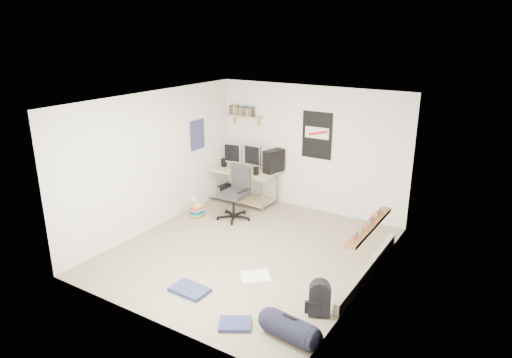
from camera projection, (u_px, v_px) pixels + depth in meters
The scene contains 26 objects.
floor at pixel (248, 251), 7.61m from camera, with size 4.00×4.50×0.01m, color gray.
ceiling at pixel (247, 100), 6.81m from camera, with size 4.00×4.50×0.01m, color white.
back_wall at pixel (310, 149), 9.02m from camera, with size 4.00×0.01×2.50m, color silver.
left_wall at pixel (155, 161), 8.22m from camera, with size 0.01×4.50×2.50m, color silver.
right_wall at pixel (371, 204), 6.20m from camera, with size 0.01×4.50×2.50m, color silver.
desk at pixel (240, 185), 9.63m from camera, with size 1.60×0.70×0.73m, color #D0B990.
monitor_left at pixel (233, 158), 9.54m from camera, with size 0.37×0.09×0.41m, color #A6A7AB.
monitor_right at pixel (253, 161), 9.35m from camera, with size 0.38×0.10×0.42m, color #A6A6AB.
pc_tower at pixel (274, 161), 9.25m from camera, with size 0.21×0.44×0.46m, color black.
keyboard at pixel (240, 174), 9.18m from camera, with size 0.36×0.13×0.02m, color black.
speaker_left at pixel (224, 163), 9.64m from camera, with size 0.09×0.09×0.18m, color black.
speaker_right at pixel (256, 171), 9.10m from camera, with size 0.08×0.08×0.16m, color black.
office_chair at pixel (233, 195), 8.73m from camera, with size 0.68×0.68×1.04m, color #27272A.
wall_shelf at pixel (245, 116), 9.49m from camera, with size 0.80×0.22×0.24m, color tan.
poster_back_wall at pixel (317, 135), 8.83m from camera, with size 0.62×0.03×0.92m, color black.
poster_left_wall at pixel (197, 135), 9.10m from camera, with size 0.02×0.42×0.60m, color navy.
window at pixel (376, 184), 6.41m from camera, with size 0.10×1.50×1.26m, color brown.
baseboard_heater at pixel (368, 269), 6.84m from camera, with size 0.08×2.50×0.18m, color #B7B2A8.
backpack at pixel (320, 301), 5.86m from camera, with size 0.28×0.22×0.37m, color black.
duffel_bag at pixel (290, 329), 5.40m from camera, with size 0.30×0.30×0.59m, color black.
tshirt at pixel (256, 277), 6.76m from camera, with size 0.43×0.36×0.04m, color white.
jeans_a at pixel (190, 290), 6.41m from camera, with size 0.54×0.34×0.06m, color navy.
jeans_b at pixel (235, 324), 5.68m from camera, with size 0.40×0.30×0.05m, color navy.
book_stack at pixel (198, 210), 8.91m from camera, with size 0.49×0.40×0.34m, color brown.
desk_lamp at pixel (197, 199), 8.81m from camera, with size 0.11×0.19×0.19m, color white.
subwoofer at pixel (228, 191), 9.95m from camera, with size 0.25×0.25×0.28m, color black.
Camera 1 is at (3.74, -5.73, 3.54)m, focal length 32.00 mm.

